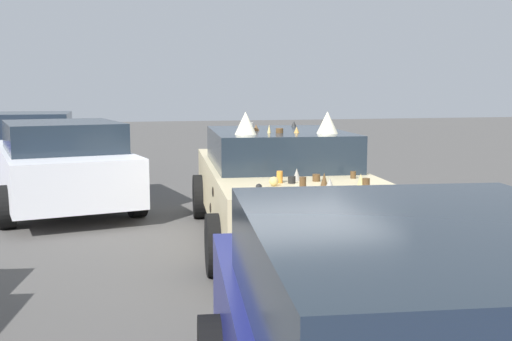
# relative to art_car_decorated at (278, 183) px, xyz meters

# --- Properties ---
(ground_plane) EXTENTS (60.00, 60.00, 0.00)m
(ground_plane) POSITION_rel_art_car_decorated_xyz_m (-0.02, 0.00, -0.72)
(ground_plane) COLOR #514F4C
(art_car_decorated) EXTENTS (4.84, 2.41, 1.66)m
(art_car_decorated) POSITION_rel_art_car_decorated_xyz_m (0.00, 0.00, 0.00)
(art_car_decorated) COLOR beige
(art_car_decorated) RESTS_ON ground
(parked_sedan_near_left) EXTENTS (4.41, 2.05, 1.41)m
(parked_sedan_near_left) POSITION_rel_art_car_decorated_xyz_m (6.52, 3.66, -0.02)
(parked_sedan_near_left) COLOR navy
(parked_sedan_near_left) RESTS_ON ground
(parked_sedan_row_back_center) EXTENTS (4.62, 2.64, 1.41)m
(parked_sedan_row_back_center) POSITION_rel_art_car_decorated_xyz_m (2.91, 2.83, -0.00)
(parked_sedan_row_back_center) COLOR white
(parked_sedan_row_back_center) RESTS_ON ground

